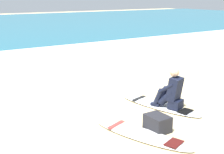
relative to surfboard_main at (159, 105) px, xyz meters
name	(u,v)px	position (x,y,z in m)	size (l,w,h in m)	color
ground_plane	(106,109)	(-1.13, 0.59, -0.04)	(80.00, 80.00, 0.00)	beige
breaking_foam	(9,53)	(-1.13, 8.76, 0.02)	(80.00, 0.90, 0.11)	white
surfboard_main	(159,105)	(0.00, 0.00, 0.00)	(1.04, 2.25, 0.08)	silver
surfer_seated	(171,92)	(0.07, -0.31, 0.40)	(0.54, 0.77, 0.95)	black
surfboard_spare_near	(141,134)	(-1.35, -1.00, 0.00)	(1.17, 2.20, 0.08)	white
beach_bag	(157,123)	(-0.94, -0.98, 0.12)	(0.36, 0.48, 0.32)	#232328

